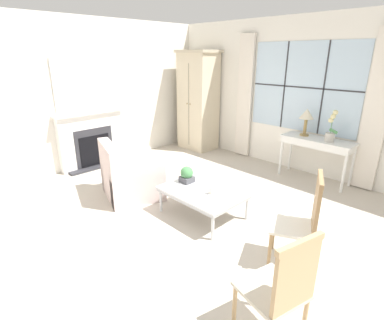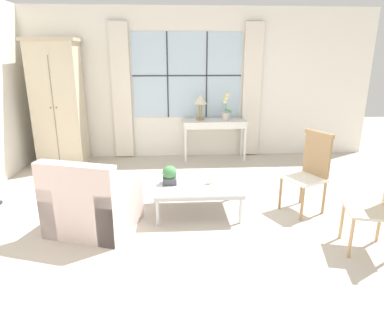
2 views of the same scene
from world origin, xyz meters
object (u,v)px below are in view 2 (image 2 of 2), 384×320
Objects in this scene: console_table at (215,125)px; potted_plant_small at (170,175)px; armchair_upholstered at (93,205)px; pillar_candle at (211,180)px; potted_orchid at (226,110)px; armoire at (59,103)px; side_chair_wooden at (310,168)px; accent_chair_wooden at (382,201)px; table_lamp at (200,101)px; coffee_table at (197,187)px.

potted_plant_small is at bearing -110.49° from console_table.
pillar_candle is (1.41, 0.36, 0.14)m from armchair_upholstered.
potted_orchid is at bearing 53.75° from armchair_upholstered.
potted_orchid is 2.22× the size of potted_plant_small.
side_chair_wooden is at bearing -31.18° from armoire.
console_table is at bearing 171.85° from potted_orchid.
accent_chair_wooden is (3.01, -0.66, 0.26)m from armchair_upholstered.
console_table is 1.20× the size of accent_chair_wooden.
pillar_candle is (-1.60, 1.02, -0.13)m from accent_chair_wooden.
table_lamp reaches higher than console_table.
accent_chair_wooden is at bearing -72.31° from potted_orchid.
armchair_upholstered is 1.29m from coffee_table.
armchair_upholstered is at bearing -172.72° from side_chair_wooden.
armoire is 17.89× the size of pillar_candle.
potted_orchid is at bearing 76.80° from pillar_candle.
armchair_upholstered is 1.09× the size of accent_chair_wooden.
potted_orchid is at bearing 107.47° from side_chair_wooden.
armchair_upholstered is 1.00× the size of coffee_table.
armchair_upholstered is at bearing 167.67° from accent_chair_wooden.
console_table reaches higher than coffee_table.
armoire is 2.14× the size of side_chair_wooden.
accent_chair_wooden reaches higher than pillar_candle.
armchair_upholstered is at bearing -67.46° from armoire.
armoire is at bearing 148.82° from side_chair_wooden.
side_chair_wooden is 1.46m from coffee_table.
armoire reaches higher than armchair_upholstered.
pillar_candle is (0.52, -0.03, -0.07)m from potted_plant_small.
armoire is at bearing -177.65° from table_lamp.
pillar_candle reaches higher than coffee_table.
accent_chair_wooden is at bearing -65.67° from table_lamp.
table_lamp reaches higher than accent_chair_wooden.
console_table is at bearing -8.13° from table_lamp.
side_chair_wooden reaches higher than potted_plant_small.
console_table is at bearing 69.51° from potted_plant_small.
potted_orchid reaches higher than armchair_upholstered.
accent_chair_wooden is (1.53, -3.39, -0.56)m from table_lamp.
table_lamp is at bearing 2.35° from armoire.
accent_chair_wooden is (1.06, -3.32, -0.40)m from potted_orchid.
potted_orchid is (0.20, -0.03, 0.28)m from console_table.
side_chair_wooden is (1.20, -2.39, -0.55)m from table_lamp.
pillar_candle is at bearing -98.25° from console_table.
console_table is 3.58m from accent_chair_wooden.
accent_chair_wooden reaches higher than coffee_table.
pillar_candle is (-0.34, -2.33, -0.24)m from console_table.
accent_chair_wooden reaches higher than armchair_upholstered.
potted_orchid is 2.42m from pillar_candle.
potted_plant_small is (0.89, 0.39, 0.21)m from armchair_upholstered.
armoire is 2.57m from table_lamp.
potted_orchid is 3.51m from accent_chair_wooden.
potted_orchid is 3.37m from armchair_upholstered.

